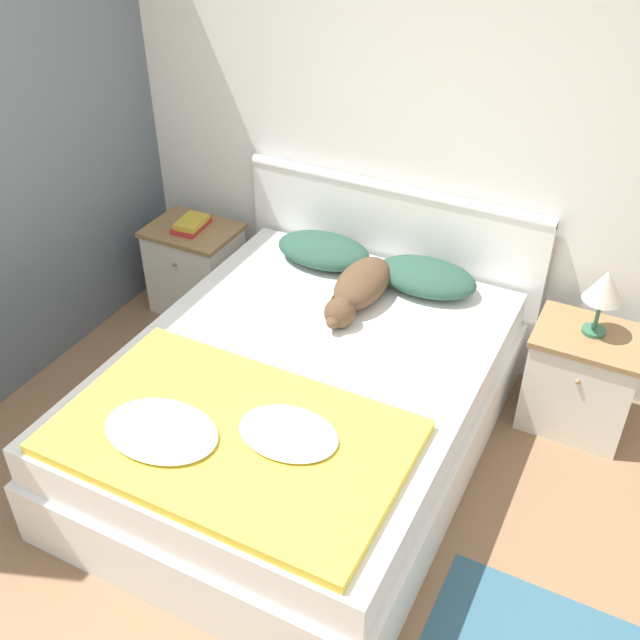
# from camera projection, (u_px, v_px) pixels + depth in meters

# --- Properties ---
(ground_plane) EXTENTS (16.00, 16.00, 0.00)m
(ground_plane) POSITION_uv_depth(u_px,v_px,m) (186.00, 611.00, 2.96)
(ground_plane) COLOR #896647
(wall_back) EXTENTS (9.00, 0.06, 2.55)m
(wall_back) POSITION_uv_depth(u_px,v_px,m) (407.00, 123.00, 3.75)
(wall_back) COLOR white
(wall_back) RESTS_ON ground_plane
(wall_side_left) EXTENTS (0.06, 3.10, 2.55)m
(wall_side_left) POSITION_uv_depth(u_px,v_px,m) (8.00, 140.00, 3.57)
(wall_side_left) COLOR slate
(wall_side_left) RESTS_ON ground_plane
(bed) EXTENTS (1.62, 2.08, 0.54)m
(bed) POSITION_uv_depth(u_px,v_px,m) (300.00, 407.00, 3.53)
(bed) COLOR white
(bed) RESTS_ON ground_plane
(headboard) EXTENTS (1.70, 0.06, 0.96)m
(headboard) POSITION_uv_depth(u_px,v_px,m) (390.00, 260.00, 4.16)
(headboard) COLOR white
(headboard) RESTS_ON ground_plane
(nightstand_left) EXTENTS (0.52, 0.40, 0.55)m
(nightstand_left) POSITION_uv_depth(u_px,v_px,m) (196.00, 268.00, 4.52)
(nightstand_left) COLOR silver
(nightstand_left) RESTS_ON ground_plane
(nightstand_right) EXTENTS (0.52, 0.40, 0.55)m
(nightstand_right) POSITION_uv_depth(u_px,v_px,m) (580.00, 379.00, 3.68)
(nightstand_right) COLOR silver
(nightstand_right) RESTS_ON ground_plane
(pillow_left) EXTENTS (0.53, 0.33, 0.14)m
(pillow_left) POSITION_uv_depth(u_px,v_px,m) (323.00, 250.00, 4.03)
(pillow_left) COLOR #284C3D
(pillow_left) RESTS_ON bed
(pillow_right) EXTENTS (0.53, 0.33, 0.14)m
(pillow_right) POSITION_uv_depth(u_px,v_px,m) (426.00, 277.00, 3.82)
(pillow_right) COLOR #284C3D
(pillow_right) RESTS_ON bed
(quilt) EXTENTS (1.38, 0.86, 0.08)m
(quilt) POSITION_uv_depth(u_px,v_px,m) (229.00, 436.00, 2.95)
(quilt) COLOR yellow
(quilt) RESTS_ON bed
(dog) EXTENTS (0.24, 0.66, 0.18)m
(dog) POSITION_uv_depth(u_px,v_px,m) (359.00, 288.00, 3.71)
(dog) COLOR brown
(dog) RESTS_ON bed
(book_stack) EXTENTS (0.17, 0.24, 0.06)m
(book_stack) POSITION_uv_depth(u_px,v_px,m) (191.00, 224.00, 4.34)
(book_stack) COLOR #AD2D28
(book_stack) RESTS_ON nightstand_left
(table_lamp) EXTENTS (0.18, 0.18, 0.34)m
(table_lamp) POSITION_uv_depth(u_px,v_px,m) (605.00, 288.00, 3.39)
(table_lamp) COLOR #336B4C
(table_lamp) RESTS_ON nightstand_right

